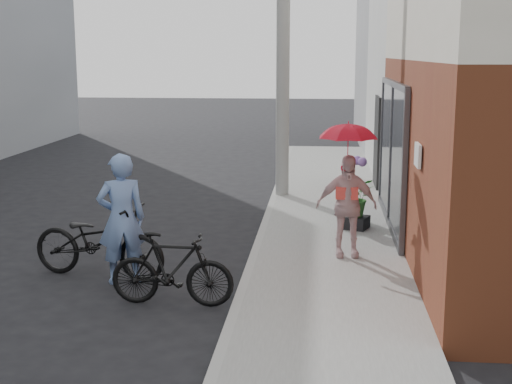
# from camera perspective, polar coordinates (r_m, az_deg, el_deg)

# --- Properties ---
(ground) EXTENTS (80.00, 80.00, 0.00)m
(ground) POSITION_cam_1_polar(r_m,az_deg,el_deg) (9.70, -6.53, -7.68)
(ground) COLOR black
(ground) RESTS_ON ground
(sidewalk) EXTENTS (2.20, 24.00, 0.12)m
(sidewalk) POSITION_cam_1_polar(r_m,az_deg,el_deg) (11.40, 5.98, -4.48)
(sidewalk) COLOR gray
(sidewalk) RESTS_ON ground
(curb) EXTENTS (0.12, 24.00, 0.12)m
(curb) POSITION_cam_1_polar(r_m,az_deg,el_deg) (11.44, 0.14, -4.36)
(curb) COLOR #9E9E99
(curb) RESTS_ON ground
(east_building_far) EXTENTS (8.00, 8.00, 7.00)m
(east_building_far) POSITION_cam_1_polar(r_m,az_deg,el_deg) (25.53, 17.59, 11.48)
(east_building_far) COLOR gray
(east_building_far) RESTS_ON ground
(utility_pole) EXTENTS (0.28, 0.28, 7.00)m
(utility_pole) POSITION_cam_1_polar(r_m,az_deg,el_deg) (15.01, 2.19, 12.59)
(utility_pole) COLOR #9E9E99
(utility_pole) RESTS_ON ground
(officer) EXTENTS (0.77, 0.64, 1.79)m
(officer) POSITION_cam_1_polar(r_m,az_deg,el_deg) (9.83, -10.71, -2.11)
(officer) COLOR #6986BB
(officer) RESTS_ON ground
(bike_left) EXTENTS (2.09, 1.08, 1.05)m
(bike_left) POSITION_cam_1_polar(r_m,az_deg,el_deg) (10.20, -12.46, -3.86)
(bike_left) COLOR black
(bike_left) RESTS_ON ground
(bike_right) EXTENTS (1.58, 0.51, 0.94)m
(bike_right) POSITION_cam_1_polar(r_m,az_deg,el_deg) (8.95, -6.74, -6.15)
(bike_right) COLOR black
(bike_right) RESTS_ON ground
(kimono_woman) EXTENTS (0.93, 0.45, 1.53)m
(kimono_woman) POSITION_cam_1_polar(r_m,az_deg,el_deg) (10.61, 7.25, -1.10)
(kimono_woman) COLOR beige
(kimono_woman) RESTS_ON sidewalk
(parasol) EXTENTS (0.84, 0.84, 0.74)m
(parasol) POSITION_cam_1_polar(r_m,az_deg,el_deg) (10.43, 7.40, 4.99)
(parasol) COLOR red
(parasol) RESTS_ON kimono_woman
(planter) EXTENTS (0.52, 0.52, 0.21)m
(planter) POSITION_cam_1_polar(r_m,az_deg,el_deg) (12.43, 7.98, -2.41)
(planter) COLOR black
(planter) RESTS_ON sidewalk
(potted_plant) EXTENTS (0.62, 0.53, 0.69)m
(potted_plant) POSITION_cam_1_polar(r_m,az_deg,el_deg) (12.34, 8.03, -0.39)
(potted_plant) COLOR #32702D
(potted_plant) RESTS_ON planter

